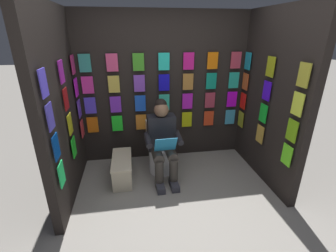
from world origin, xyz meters
TOP-DOWN VIEW (x-y plane):
  - ground_plane at (0.00, 0.00)m, footprint 30.00×30.00m
  - display_wall_back at (-0.00, -1.65)m, footprint 2.78×0.14m
  - display_wall_left at (-1.39, -0.80)m, footprint 0.14×1.61m
  - display_wall_right at (1.39, -0.80)m, footprint 0.14×1.61m
  - toilet at (0.12, -1.18)m, footprint 0.41×0.56m
  - person_reading at (0.12, -0.95)m, footprint 0.54×0.69m
  - comic_longbox_near at (0.72, -0.98)m, footprint 0.29×0.70m

SIDE VIEW (x-z plane):
  - ground_plane at x=0.00m, z-range 0.00..0.00m
  - comic_longbox_near at x=0.72m, z-range 0.00..0.35m
  - toilet at x=0.12m, z-range -0.06..0.71m
  - person_reading at x=0.12m, z-range 0.00..1.20m
  - display_wall_back at x=0.00m, z-range 0.00..2.38m
  - display_wall_left at x=-1.39m, z-range 0.00..2.38m
  - display_wall_right at x=1.39m, z-range 0.00..2.38m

